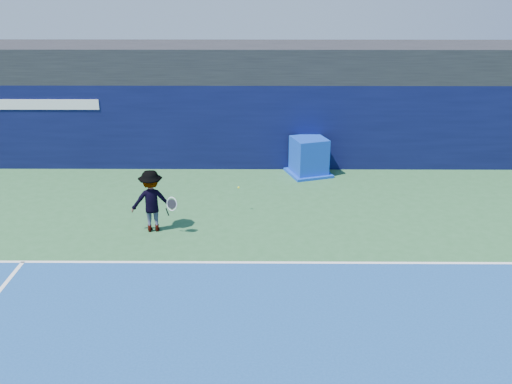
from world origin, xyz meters
TOP-DOWN VIEW (x-y plane):
  - ground at (0.00, 0.00)m, footprint 80.00×80.00m
  - baseline at (0.00, 3.00)m, footprint 24.00×0.10m
  - stadium_band at (0.00, 11.50)m, footprint 36.00×3.00m
  - back_wall_assembly at (-0.00, 10.50)m, footprint 36.00×1.03m
  - equipment_cart at (2.51, 9.52)m, footprint 1.72×1.72m
  - tennis_player at (-2.12, 4.87)m, footprint 1.35×0.80m
  - tennis_ball at (0.18, 6.16)m, footprint 0.06×0.06m

SIDE VIEW (x-z plane):
  - ground at x=0.00m, z-range 0.00..0.00m
  - baseline at x=0.00m, z-range 0.01..0.01m
  - equipment_cart at x=2.51m, z-range -0.06..1.24m
  - tennis_ball at x=0.18m, z-range 0.73..0.79m
  - tennis_player at x=-2.12m, z-range 0.00..1.73m
  - back_wall_assembly at x=0.00m, z-range 0.00..3.00m
  - stadium_band at x=0.00m, z-range 3.00..4.20m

